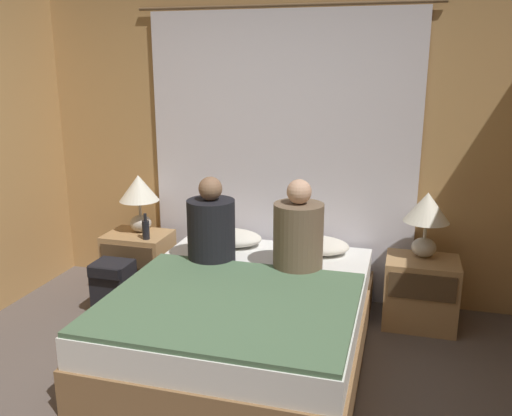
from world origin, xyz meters
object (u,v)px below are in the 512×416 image
at_px(lamp_right, 427,214).
at_px(pillow_right, 315,245).
at_px(nightstand_right, 420,292).
at_px(beer_bottle_on_left_stand, 146,229).
at_px(person_right_in_bed, 298,234).
at_px(bed, 244,318).
at_px(pillow_left, 230,238).
at_px(backpack_on_floor, 113,284).
at_px(person_left_in_bed, 211,227).
at_px(nightstand_left, 139,262).
at_px(lamp_left, 139,194).

distance_m(lamp_right, pillow_right, 0.85).
xyz_separation_m(nightstand_right, lamp_right, (0.00, 0.07, 0.58)).
bearing_deg(beer_bottle_on_left_stand, person_right_in_bed, -9.80).
distance_m(bed, pillow_left, 0.88).
bearing_deg(backpack_on_floor, beer_bottle_on_left_stand, 67.20).
xyz_separation_m(person_left_in_bed, backpack_on_floor, (-0.78, -0.10, -0.50)).
height_order(lamp_right, pillow_right, lamp_right).
bearing_deg(pillow_right, person_left_in_bed, -151.74).
xyz_separation_m(nightstand_left, nightstand_right, (2.27, 0.00, 0.00)).
bearing_deg(backpack_on_floor, person_right_in_bed, 3.94).
distance_m(bed, pillow_right, 0.88).
relative_size(nightstand_left, backpack_on_floor, 1.25).
height_order(nightstand_right, person_right_in_bed, person_right_in_bed).
distance_m(person_left_in_bed, person_right_in_bed, 0.64).
relative_size(person_left_in_bed, person_right_in_bed, 0.97).
xyz_separation_m(nightstand_right, person_left_in_bed, (-1.50, -0.33, 0.47)).
bearing_deg(pillow_right, lamp_right, 1.25).
xyz_separation_m(bed, nightstand_right, (1.14, 0.70, 0.02)).
bearing_deg(bed, person_right_in_bed, 52.95).
height_order(nightstand_right, backpack_on_floor, nightstand_right).
height_order(lamp_right, person_right_in_bed, person_right_in_bed).
height_order(person_left_in_bed, backpack_on_floor, person_left_in_bed).
height_order(nightstand_left, lamp_right, lamp_right).
relative_size(bed, lamp_left, 4.00).
height_order(bed, lamp_left, lamp_left).
distance_m(nightstand_left, person_right_in_bed, 1.53).
bearing_deg(lamp_left, lamp_right, 0.00).
xyz_separation_m(nightstand_left, lamp_left, (-0.00, 0.07, 0.58)).
xyz_separation_m(pillow_left, person_left_in_bed, (-0.02, -0.38, 0.20)).
bearing_deg(pillow_left, person_left_in_bed, -92.53).
height_order(nightstand_right, pillow_right, pillow_right).
relative_size(nightstand_left, person_left_in_bed, 0.82).
xyz_separation_m(bed, nightstand_left, (-1.14, 0.70, 0.02)).
distance_m(nightstand_right, lamp_left, 2.35).
xyz_separation_m(nightstand_left, person_left_in_bed, (0.78, -0.33, 0.47)).
height_order(lamp_left, lamp_right, same).
bearing_deg(lamp_left, backpack_on_floor, -89.93).
xyz_separation_m(lamp_right, pillow_left, (-1.48, -0.02, -0.31)).
relative_size(lamp_right, person_right_in_bed, 0.74).
height_order(lamp_left, backpack_on_floor, lamp_left).
bearing_deg(pillow_right, beer_bottle_on_left_stand, -173.35).
height_order(pillow_left, pillow_right, same).
distance_m(person_left_in_bed, beer_bottle_on_left_stand, 0.69).
bearing_deg(pillow_right, nightstand_left, -178.09).
bearing_deg(nightstand_left, person_right_in_bed, -13.07).
bearing_deg(person_left_in_bed, person_right_in_bed, 0.00).
relative_size(nightstand_left, pillow_right, 1.00).
bearing_deg(pillow_right, person_right_in_bed, -99.33).
bearing_deg(pillow_left, beer_bottle_on_left_stand, -166.58).
bearing_deg(nightstand_right, beer_bottle_on_left_stand, -177.12).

